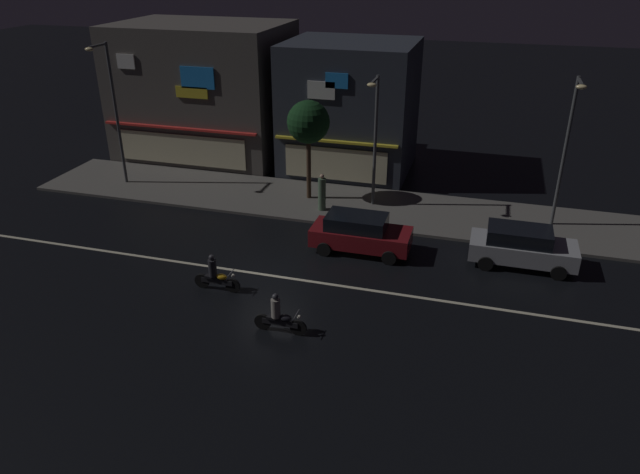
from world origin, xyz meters
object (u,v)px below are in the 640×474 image
object	(u,v)px
streetlamp_west	(113,104)
traffic_cone	(363,231)
parked_car_trailing	(522,246)
pedestrian_on_sidewalk	(322,193)
motorcycle_following	(279,316)
streetlamp_mid	(375,131)
streetlamp_east	(567,142)
motorcycle_lead	(215,276)
parked_car_near_kerb	(360,233)

from	to	relation	value
streetlamp_west	traffic_cone	world-z (taller)	streetlamp_west
streetlamp_west	parked_car_trailing	world-z (taller)	streetlamp_west
pedestrian_on_sidewalk	motorcycle_following	size ratio (longest dim) A/B	0.99
streetlamp_mid	streetlamp_east	bearing A→B (deg)	-0.06
streetlamp_mid	parked_car_trailing	bearing A→B (deg)	-30.16
streetlamp_west	streetlamp_east	bearing A→B (deg)	1.75
streetlamp_west	motorcycle_following	distance (m)	17.48
motorcycle_lead	streetlamp_east	bearing A→B (deg)	-142.27
motorcycle_following	traffic_cone	bearing A→B (deg)	-94.47
traffic_cone	motorcycle_lead	bearing A→B (deg)	-125.73
streetlamp_west	motorcycle_following	xyz separation A→B (m)	(13.09, -10.89, -3.95)
parked_car_near_kerb	motorcycle_following	distance (m)	6.92
streetlamp_west	streetlamp_mid	bearing A→B (deg)	2.88
pedestrian_on_sidewalk	motorcycle_lead	xyz separation A→B (m)	(-1.86, -8.41, -0.38)
pedestrian_on_sidewalk	parked_car_near_kerb	bearing A→B (deg)	-19.07
parked_car_near_kerb	parked_car_trailing	world-z (taller)	same
pedestrian_on_sidewalk	parked_car_trailing	bearing A→B (deg)	16.16
streetlamp_west	streetlamp_mid	size ratio (longest dim) A/B	1.16
pedestrian_on_sidewalk	streetlamp_mid	bearing A→B (deg)	60.98
streetlamp_east	motorcycle_lead	xyz separation A→B (m)	(-12.87, -9.60, -3.62)
streetlamp_west	motorcycle_lead	xyz separation A→B (m)	(9.79, -8.90, -3.95)
parked_car_near_kerb	traffic_cone	size ratio (longest dim) A/B	7.82
parked_car_near_kerb	streetlamp_mid	bearing A→B (deg)	95.23
streetlamp_mid	traffic_cone	distance (m)	5.08
streetlamp_east	motorcycle_following	distance (m)	15.45
parked_car_trailing	streetlamp_west	bearing A→B (deg)	-9.33
streetlamp_west	parked_car_trailing	bearing A→B (deg)	-9.33
pedestrian_on_sidewalk	streetlamp_east	bearing A→B (deg)	39.75
motorcycle_lead	motorcycle_following	bearing A→B (deg)	150.08
pedestrian_on_sidewalk	parked_car_near_kerb	world-z (taller)	pedestrian_on_sidewalk
streetlamp_east	motorcycle_following	bearing A→B (deg)	-129.57
parked_car_near_kerb	streetlamp_west	bearing A→B (deg)	164.12
streetlamp_mid	traffic_cone	size ratio (longest dim) A/B	11.86
streetlamp_east	streetlamp_mid	bearing A→B (deg)	179.94
streetlamp_west	streetlamp_mid	xyz separation A→B (m)	(13.96, 0.70, -0.55)
motorcycle_lead	traffic_cone	bearing A→B (deg)	-124.71
streetlamp_mid	pedestrian_on_sidewalk	size ratio (longest dim) A/B	3.47
streetlamp_west	motorcycle_lead	world-z (taller)	streetlamp_west
streetlamp_mid	motorcycle_lead	world-z (taller)	streetlamp_mid
streetlamp_mid	parked_car_near_kerb	xyz separation A→B (m)	(0.44, -4.80, -3.16)
pedestrian_on_sidewalk	motorcycle_following	bearing A→B (deg)	-48.51
streetlamp_west	parked_car_near_kerb	bearing A→B (deg)	-15.88
streetlamp_west	pedestrian_on_sidewalk	distance (m)	12.20
pedestrian_on_sidewalk	motorcycle_lead	bearing A→B (deg)	-68.89
parked_car_near_kerb	motorcycle_following	size ratio (longest dim) A/B	2.26
streetlamp_east	parked_car_near_kerb	distance (m)	10.13
streetlamp_west	streetlamp_east	distance (m)	22.67
pedestrian_on_sidewalk	motorcycle_following	distance (m)	10.50
streetlamp_west	traffic_cone	size ratio (longest dim) A/B	13.79
streetlamp_mid	traffic_cone	xyz separation A→B (m)	(0.29, -3.41, -3.75)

